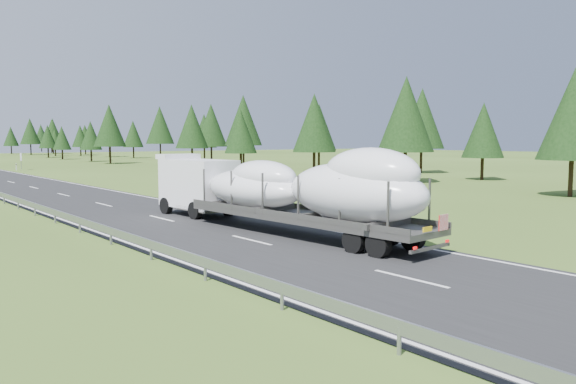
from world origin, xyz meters
TOP-DOWN VIEW (x-y plane):
  - ground at (0.00, 0.00)m, footprint 400.00×400.00m
  - highway_sign at (7.20, 80.00)m, footprint 0.08×0.90m
  - tree_line_right at (39.45, 85.98)m, footprint 28.02×254.97m
  - boat_truck at (2.47, 9.89)m, footprint 3.67×19.69m

SIDE VIEW (x-z plane):
  - ground at x=0.00m, z-range 0.00..0.00m
  - highway_sign at x=7.20m, z-range 0.51..3.11m
  - boat_truck at x=2.47m, z-range 0.10..4.32m
  - tree_line_right at x=39.45m, z-range 0.66..13.19m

